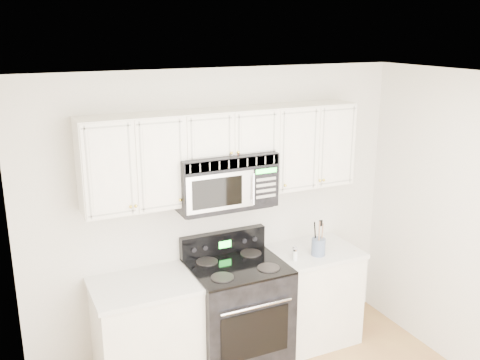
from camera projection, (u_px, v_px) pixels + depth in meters
room at (329, 299)px, 3.32m from camera, size 3.51×3.51×2.61m
base_cabinet_left at (147, 337)px, 4.48m from camera, size 0.86×0.65×0.92m
base_cabinet_right at (309, 297)px, 5.13m from camera, size 0.86×0.65×0.92m
range at (237, 311)px, 4.77m from camera, size 0.82×0.74×1.14m
upper_cabinets at (226, 149)px, 4.52m from camera, size 2.44×0.37×0.75m
microwave at (224, 179)px, 4.53m from camera, size 0.84×0.47×0.47m
utensil_crock at (318, 246)px, 4.86m from camera, size 0.13×0.13×0.34m
shaker_salt at (295, 254)px, 4.76m from camera, size 0.05×0.05×0.11m
shaker_pepper at (295, 252)px, 4.84m from camera, size 0.04×0.04×0.10m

